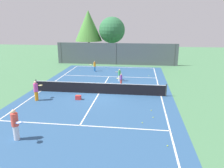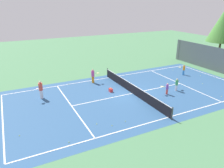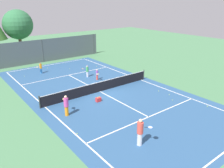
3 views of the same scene
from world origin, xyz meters
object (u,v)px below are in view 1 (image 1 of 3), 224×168
at_px(player_2, 36,90).
at_px(tennis_ball_11, 142,123).
at_px(tennis_ball_1, 121,72).
at_px(tennis_ball_7, 153,117).
at_px(player_3, 94,66).
at_px(tennis_ball_0, 11,113).
at_px(tennis_ball_6, 149,76).
at_px(player_0, 121,79).
at_px(tennis_ball_5, 167,146).
at_px(tennis_ball_3, 151,110).
at_px(tennis_ball_2, 105,93).
at_px(ball_crate, 78,97).
at_px(player_4, 119,75).
at_px(player_1, 15,124).
at_px(tennis_ball_9, 80,70).
at_px(tennis_ball_8, 107,69).
at_px(tennis_ball_10, 59,90).

xyz_separation_m(player_2, tennis_ball_11, (8.60, -3.17, -0.82)).
distance_m(tennis_ball_1, tennis_ball_7, 13.69).
distance_m(player_3, tennis_ball_0, 14.55).
bearing_deg(tennis_ball_6, player_0, -123.64).
bearing_deg(tennis_ball_5, tennis_ball_3, 97.71).
distance_m(tennis_ball_2, tennis_ball_6, 8.29).
bearing_deg(tennis_ball_2, tennis_ball_0, -137.47).
xyz_separation_m(ball_crate, tennis_ball_11, (5.26, -3.80, -0.15)).
distance_m(player_2, player_4, 9.27).
relative_size(player_1, ball_crate, 3.96).
distance_m(tennis_ball_5, tennis_ball_9, 19.71).
distance_m(player_4, tennis_ball_7, 9.75).
bearing_deg(tennis_ball_7, tennis_ball_1, 104.20).
xyz_separation_m(player_1, player_2, (-1.76, 6.08, -0.06)).
distance_m(tennis_ball_3, tennis_ball_6, 10.83).
height_order(ball_crate, tennis_ball_5, ball_crate).
height_order(tennis_ball_0, tennis_ball_11, same).
distance_m(tennis_ball_0, tennis_ball_6, 16.06).
xyz_separation_m(player_2, ball_crate, (3.33, 0.63, -0.67)).
distance_m(tennis_ball_3, tennis_ball_8, 15.05).
xyz_separation_m(tennis_ball_0, tennis_ball_5, (10.54, -3.00, 0.00)).
relative_size(player_1, tennis_ball_0, 26.93).
height_order(player_3, tennis_ball_0, player_3).
height_order(player_4, tennis_ball_11, player_4).
distance_m(ball_crate, tennis_ball_6, 11.00).
bearing_deg(player_1, tennis_ball_3, 34.09).
bearing_deg(player_2, tennis_ball_10, 75.45).
height_order(player_2, tennis_ball_9, player_2).
bearing_deg(player_3, player_2, -102.01).
bearing_deg(tennis_ball_9, tennis_ball_11, -61.10).
bearing_deg(tennis_ball_11, tennis_ball_3, 73.16).
xyz_separation_m(tennis_ball_3, tennis_ball_7, (0.07, -1.22, 0.00)).
xyz_separation_m(player_0, ball_crate, (-3.11, -4.77, -0.44)).
height_order(player_2, ball_crate, player_2).
bearing_deg(player_3, tennis_ball_3, -61.44).
bearing_deg(tennis_ball_0, player_3, 77.68).
bearing_deg(player_3, tennis_ball_7, -63.37).
xyz_separation_m(player_1, tennis_ball_11, (6.83, 2.91, -0.88)).
distance_m(tennis_ball_0, tennis_ball_10, 5.87).
xyz_separation_m(ball_crate, tennis_ball_5, (6.55, -6.35, -0.15)).
distance_m(player_4, tennis_ball_1, 4.15).
xyz_separation_m(player_4, tennis_ball_1, (-0.17, 4.09, -0.66)).
relative_size(player_3, tennis_ball_2, 19.93).
height_order(tennis_ball_1, tennis_ball_11, same).
height_order(player_1, player_3, player_1).
bearing_deg(tennis_ball_8, tennis_ball_1, -43.34).
bearing_deg(tennis_ball_8, player_0, -71.25).
distance_m(tennis_ball_7, tennis_ball_9, 16.42).
distance_m(tennis_ball_2, tennis_ball_5, 9.60).
relative_size(tennis_ball_2, tennis_ball_6, 1.00).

